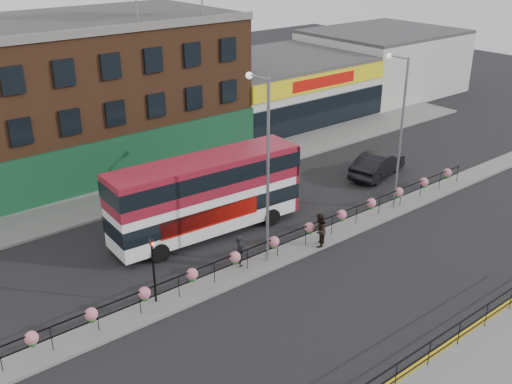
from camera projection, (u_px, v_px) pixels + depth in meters
ground at (292, 253)px, 31.74m from camera, size 120.00×120.00×0.00m
south_pavement at (500, 370)px, 23.18m from camera, size 60.00×4.00×0.15m
north_pavement at (172, 183)px, 40.24m from camera, size 60.00×4.00×0.15m
median at (292, 251)px, 31.71m from camera, size 60.00×1.60×0.15m
yellow_line_inner at (448, 342)px, 24.84m from camera, size 60.00×0.10×0.01m
yellow_line_outer at (452, 344)px, 24.72m from camera, size 60.00×0.10×0.01m
brick_building at (58, 96)px, 41.56m from camera, size 25.00×12.21×10.30m
supermarket at (276, 87)px, 54.05m from camera, size 15.00×12.25×5.30m
warehouse_east at (382, 61)px, 62.43m from camera, size 14.50×12.00×6.30m
median_railing at (292, 235)px, 31.32m from camera, size 30.04×0.56×1.23m
south_railing at (430, 348)px, 23.02m from camera, size 20.04×0.05×1.12m
double_decker_bus at (207, 188)px, 32.69m from camera, size 11.23×3.30×4.49m
car at (378, 164)px, 41.32m from camera, size 4.20×6.03×1.71m
pedestrian_a at (240, 250)px, 29.98m from camera, size 0.81×0.70×1.68m
pedestrian_b at (319, 230)px, 31.75m from camera, size 1.58×1.57×1.88m
lamp_column_west at (265, 156)px, 28.66m from camera, size 0.34×1.66×9.48m
lamp_column_east at (399, 121)px, 34.61m from camera, size 0.33×1.61×9.15m
traffic_light_median at (153, 257)px, 26.41m from camera, size 0.15×0.28×3.65m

